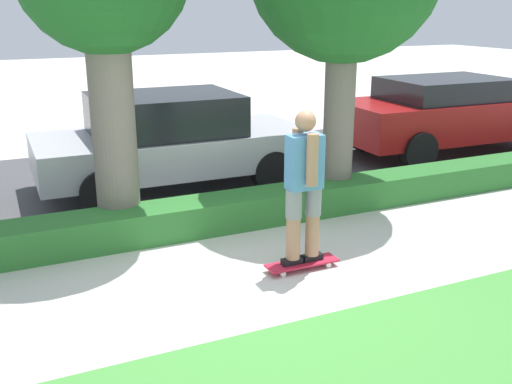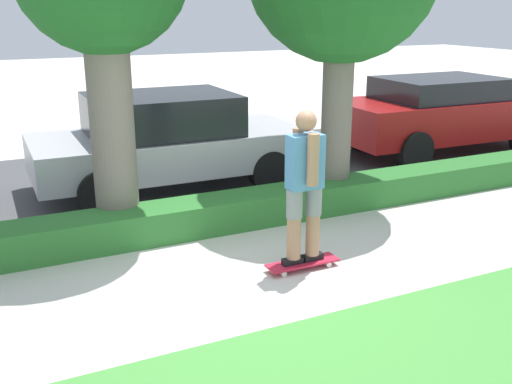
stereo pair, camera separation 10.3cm
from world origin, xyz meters
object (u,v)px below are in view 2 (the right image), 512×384
object	(u,v)px
parked_car_middle	(168,140)
parked_car_rear	(442,112)
skateboard	(303,263)
skater_person	(305,184)

from	to	relation	value
parked_car_middle	parked_car_rear	world-z (taller)	parked_car_middle
parked_car_middle	parked_car_rear	bearing A→B (deg)	0.57
parked_car_rear	skateboard	bearing A→B (deg)	-143.75
skateboard	skater_person	distance (m)	0.93
skateboard	parked_car_rear	bearing A→B (deg)	34.74
skateboard	skater_person	bearing A→B (deg)	0.72
skater_person	parked_car_rear	distance (m)	6.42
skater_person	parked_car_middle	xyz separation A→B (m)	(-0.36, 3.68, -0.21)
skateboard	skater_person	world-z (taller)	skater_person
skateboard	parked_car_rear	size ratio (longest dim) A/B	0.19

